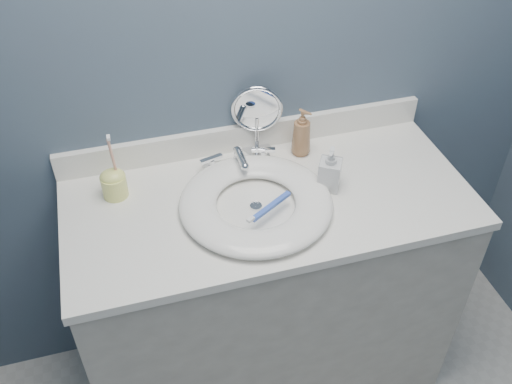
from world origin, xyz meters
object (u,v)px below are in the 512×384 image
object	(u,v)px
soap_bottle_amber	(302,132)
soap_bottle_clear	(330,168)
toothbrush_holder	(114,182)
makeup_mirror	(257,117)

from	to	relation	value
soap_bottle_amber	soap_bottle_clear	world-z (taller)	soap_bottle_amber
soap_bottle_clear	toothbrush_holder	world-z (taller)	toothbrush_holder
makeup_mirror	soap_bottle_clear	size ratio (longest dim) A/B	1.68
makeup_mirror	soap_bottle_clear	xyz separation A→B (m)	(0.16, -0.24, -0.06)
makeup_mirror	toothbrush_holder	size ratio (longest dim) A/B	1.12
toothbrush_holder	makeup_mirror	bearing A→B (deg)	12.08
soap_bottle_amber	toothbrush_holder	size ratio (longest dim) A/B	0.76
soap_bottle_clear	toothbrush_holder	bearing A→B (deg)	-162.32
soap_bottle_amber	toothbrush_holder	xyz separation A→B (m)	(-0.60, -0.05, -0.03)
soap_bottle_clear	toothbrush_holder	size ratio (longest dim) A/B	0.66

